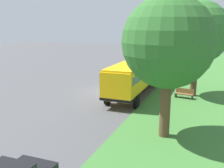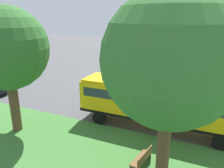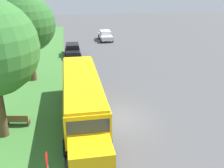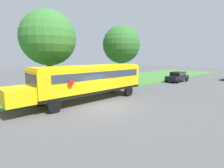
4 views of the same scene
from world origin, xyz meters
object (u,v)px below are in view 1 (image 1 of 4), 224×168
at_px(oak_tree_roadside_mid, 169,43).
at_px(park_bench, 184,94).
at_px(oak_tree_beside_bus, 198,32).
at_px(stop_sign, 170,66).
at_px(school_bus, 136,75).

xyz_separation_m(oak_tree_roadside_mid, park_bench, (-0.14, -8.94, -5.05)).
bearing_deg(park_bench, oak_tree_roadside_mid, 89.13).
bearing_deg(oak_tree_beside_bus, oak_tree_roadside_mid, 85.26).
bearing_deg(oak_tree_beside_bus, park_bench, 60.19).
bearing_deg(oak_tree_beside_bus, stop_sign, -61.39).
distance_m(school_bus, oak_tree_roadside_mid, 10.45).
distance_m(oak_tree_roadside_mid, stop_sign, 16.73).
bearing_deg(park_bench, school_bus, 1.96).
height_order(school_bus, park_bench, school_bus).
xyz_separation_m(oak_tree_beside_bus, park_bench, (0.71, 1.24, -5.39)).
height_order(oak_tree_beside_bus, park_bench, oak_tree_beside_bus).
bearing_deg(oak_tree_roadside_mid, school_bus, -63.68).
height_order(oak_tree_beside_bus, stop_sign, oak_tree_beside_bus).
bearing_deg(stop_sign, oak_tree_roadside_mid, 98.45).
distance_m(school_bus, park_bench, 4.71).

